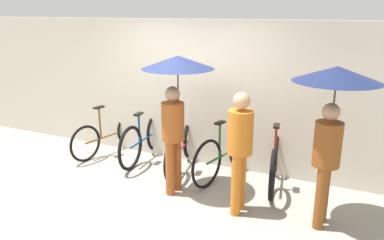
{
  "coord_description": "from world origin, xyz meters",
  "views": [
    {
      "loc": [
        2.63,
        -3.93,
        2.55
      ],
      "look_at": [
        0.39,
        0.86,
        1.0
      ],
      "focal_mm": 35.0,
      "sensor_mm": 36.0,
      "label": 1
    }
  ],
  "objects": [
    {
      "name": "ground_plane",
      "position": [
        0.0,
        0.0,
        0.0
      ],
      "size": [
        30.0,
        30.0,
        0.0
      ],
      "primitive_type": "plane",
      "color": "gray"
    },
    {
      "name": "parked_bicycle_4",
      "position": [
        1.54,
        1.34,
        0.38
      ],
      "size": [
        0.48,
        1.72,
        1.03
      ],
      "rotation": [
        0.0,
        0.0,
        1.74
      ],
      "color": "black",
      "rests_on": "ground"
    },
    {
      "name": "pedestrian_trailing",
      "position": [
        2.33,
        0.55,
        1.54
      ],
      "size": [
        1.01,
        1.01,
        1.95
      ],
      "rotation": [
        0.0,
        0.0,
        -0.08
      ],
      "color": "brown",
      "rests_on": "ground"
    },
    {
      "name": "parked_bicycle_0",
      "position": [
        -1.54,
        1.37,
        0.35
      ],
      "size": [
        0.51,
        1.71,
        1.08
      ],
      "rotation": [
        0.0,
        0.0,
        1.38
      ],
      "color": "black",
      "rests_on": "ground"
    },
    {
      "name": "parked_bicycle_3",
      "position": [
        0.77,
        1.3,
        0.39
      ],
      "size": [
        0.53,
        1.72,
        1.07
      ],
      "rotation": [
        0.0,
        0.0,
        1.36
      ],
      "color": "black",
      "rests_on": "ground"
    },
    {
      "name": "parked_bicycle_1",
      "position": [
        -0.77,
        1.36,
        0.39
      ],
      "size": [
        0.44,
        1.72,
        1.09
      ],
      "rotation": [
        0.0,
        0.0,
        1.65
      ],
      "color": "black",
      "rests_on": "ground"
    },
    {
      "name": "back_wall",
      "position": [
        0.0,
        1.69,
        1.21
      ],
      "size": [
        11.87,
        0.12,
        2.42
      ],
      "color": "beige",
      "rests_on": "ground"
    },
    {
      "name": "pedestrian_leading",
      "position": [
        0.29,
        0.55,
        1.55
      ],
      "size": [
        1.01,
        1.01,
        1.97
      ],
      "rotation": [
        0.0,
        0.0,
        -0.1
      ],
      "color": "#9E4C1E",
      "rests_on": "ground"
    },
    {
      "name": "parked_bicycle_2",
      "position": [
        -0.0,
        1.29,
        0.36
      ],
      "size": [
        0.5,
        1.71,
        1.04
      ],
      "rotation": [
        0.0,
        0.0,
        1.75
      ],
      "color": "black",
      "rests_on": "ground"
    },
    {
      "name": "pedestrian_center",
      "position": [
        1.31,
        0.33,
        0.94
      ],
      "size": [
        0.32,
        0.32,
        1.61
      ],
      "rotation": [
        0.0,
        0.0,
        -0.03
      ],
      "color": "#C66B1E",
      "rests_on": "ground"
    }
  ]
}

